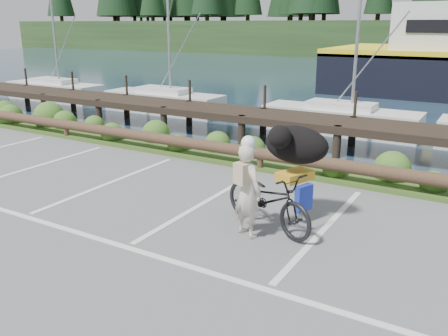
# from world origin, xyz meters

# --- Properties ---
(ground) EXTENTS (72.00, 72.00, 0.00)m
(ground) POSITION_xyz_m (0.00, 0.00, 0.00)
(ground) COLOR #58585A
(vegetation_strip) EXTENTS (34.00, 1.60, 0.10)m
(vegetation_strip) POSITION_xyz_m (0.00, 5.30, 0.05)
(vegetation_strip) COLOR #3D5B21
(vegetation_strip) RESTS_ON ground
(log_rail) EXTENTS (32.00, 0.30, 0.60)m
(log_rail) POSITION_xyz_m (0.00, 4.60, 0.00)
(log_rail) COLOR #443021
(log_rail) RESTS_ON ground
(bicycle) EXTENTS (2.23, 1.44, 1.11)m
(bicycle) POSITION_xyz_m (1.67, 1.52, 0.55)
(bicycle) COLOR black
(bicycle) RESTS_ON ground
(cyclist) EXTENTS (0.71, 0.59, 1.66)m
(cyclist) POSITION_xyz_m (1.50, 1.07, 0.83)
(cyclist) COLOR beige
(cyclist) RESTS_ON ground
(dog) EXTENTS (0.99, 1.35, 0.70)m
(dog) POSITION_xyz_m (1.92, 2.16, 1.46)
(dog) COLOR black
(dog) RESTS_ON bicycle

